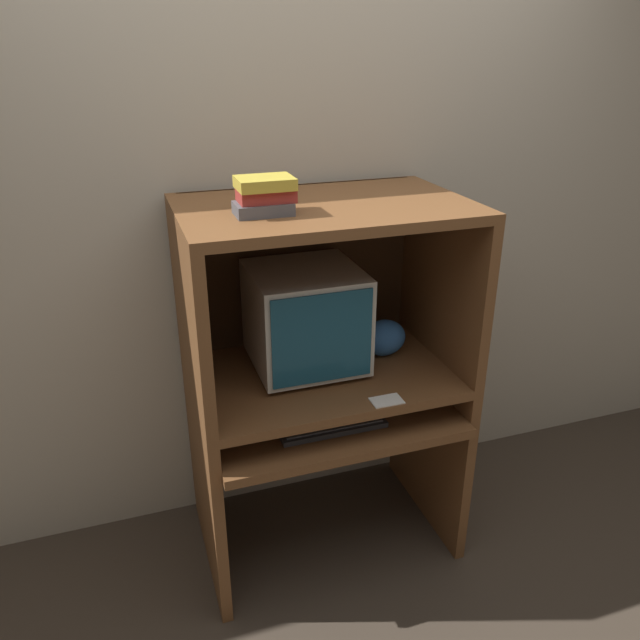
# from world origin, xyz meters

# --- Properties ---
(ground_plane) EXTENTS (12.00, 12.00, 0.00)m
(ground_plane) POSITION_xyz_m (0.00, 0.00, 0.00)
(ground_plane) COLOR #3D3328
(wall_back) EXTENTS (6.00, 0.06, 2.60)m
(wall_back) POSITION_xyz_m (0.00, 0.71, 1.30)
(wall_back) COLOR #B2A893
(wall_back) RESTS_ON ground_plane
(desk_base) EXTENTS (1.00, 0.69, 0.66)m
(desk_base) POSITION_xyz_m (0.00, 0.28, 0.42)
(desk_base) COLOR brown
(desk_base) RESTS_ON ground_plane
(desk_monitor_shelf) EXTENTS (1.00, 0.65, 0.14)m
(desk_monitor_shelf) POSITION_xyz_m (0.00, 0.33, 0.77)
(desk_monitor_shelf) COLOR brown
(desk_monitor_shelf) RESTS_ON desk_base
(hutch_upper) EXTENTS (1.00, 0.65, 0.65)m
(hutch_upper) POSITION_xyz_m (0.00, 0.36, 1.23)
(hutch_upper) COLOR brown
(hutch_upper) RESTS_ON desk_monitor_shelf
(crt_monitor) EXTENTS (0.40, 0.41, 0.39)m
(crt_monitor) POSITION_xyz_m (-0.05, 0.39, 1.00)
(crt_monitor) COLOR beige
(crt_monitor) RESTS_ON desk_monitor_shelf
(keyboard) EXTENTS (0.40, 0.13, 0.03)m
(keyboard) POSITION_xyz_m (-0.03, 0.14, 0.68)
(keyboard) COLOR #2D2D30
(keyboard) RESTS_ON desk_base
(mouse) EXTENTS (0.06, 0.04, 0.03)m
(mouse) POSITION_xyz_m (0.22, 0.15, 0.68)
(mouse) COLOR #B7B7B7
(mouse) RESTS_ON desk_base
(snack_bag) EXTENTS (0.18, 0.13, 0.15)m
(snack_bag) POSITION_xyz_m (0.27, 0.38, 0.87)
(snack_bag) COLOR #336BB7
(snack_bag) RESTS_ON desk_monitor_shelf
(book_stack) EXTENTS (0.19, 0.13, 0.12)m
(book_stack) POSITION_xyz_m (-0.23, 0.25, 1.51)
(book_stack) COLOR #4C4C51
(book_stack) RESTS_ON hutch_upper
(paper_card) EXTENTS (0.11, 0.07, 0.00)m
(paper_card) POSITION_xyz_m (0.14, 0.04, 0.80)
(paper_card) COLOR white
(paper_card) RESTS_ON desk_monitor_shelf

